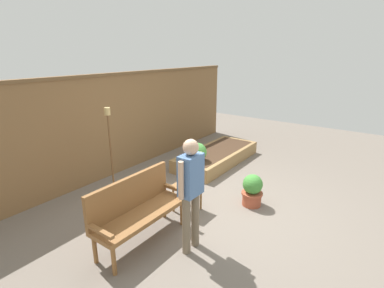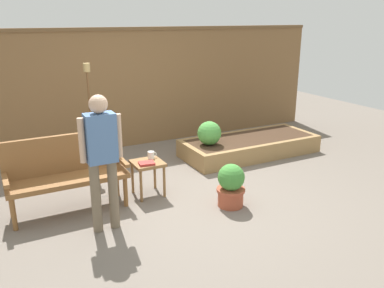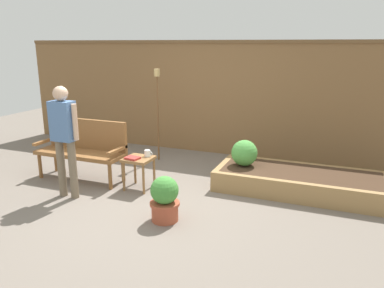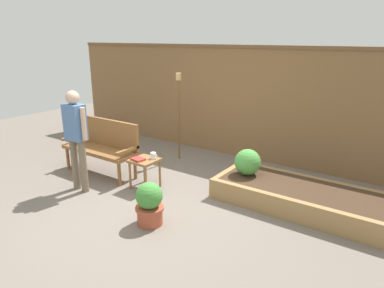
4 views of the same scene
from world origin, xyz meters
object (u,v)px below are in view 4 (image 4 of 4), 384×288
Objects in this scene: cup_on_table at (153,156)px; potted_boxwood at (149,203)px; tiki_torch at (179,101)px; book_on_table at (138,159)px; person_by_bench at (76,132)px; shrub_near_bench at (248,162)px; side_table at (145,164)px; garden_bench at (103,143)px.

cup_on_table is 1.18m from potted_boxwood.
book_on_table is at bearing -77.30° from tiki_torch.
person_by_bench is at bearing -133.81° from book_on_table.
tiki_torch reaches higher than person_by_bench.
potted_boxwood is at bearing -30.90° from book_on_table.
shrub_near_bench is (0.58, 1.56, 0.21)m from potted_boxwood.
book_on_table is 1.66m from tiki_torch.
book_on_table is 0.12× the size of tiki_torch.
side_table is 1.15m from potted_boxwood.
potted_boxwood is (0.71, -0.91, -0.24)m from cup_on_table.
person_by_bench reaches higher than shrub_near_bench.
side_table is at bearing -74.68° from tiki_torch.
book_on_table is at bearing 140.23° from potted_boxwood.
book_on_table is (-0.14, -0.19, -0.03)m from cup_on_table.
cup_on_table is 1.21m from person_by_bench.
potted_boxwood is 0.36× the size of person_by_bench.
side_table is 1.64m from tiki_torch.
garden_bench is at bearing 178.67° from book_on_table.
tiki_torch is (-0.38, 1.40, 0.75)m from side_table.
cup_on_table is 1.45m from shrub_near_bench.
tiki_torch reaches higher than side_table.
book_on_table is at bearing -118.87° from side_table.
tiki_torch is at bearing 160.12° from shrub_near_bench.
cup_on_table reaches higher than potted_boxwood.
garden_bench is 11.18× the size of cup_on_table.
person_by_bench is (-2.16, -1.40, 0.44)m from shrub_near_bench.
side_table is at bearing -132.67° from cup_on_table.
shrub_near_bench is at bearing 32.87° from person_by_bench.
cup_on_table is 0.24m from book_on_table.
book_on_table is 1.01m from person_by_bench.
shrub_near_bench is at bearing 15.33° from garden_bench.
cup_on_table is (0.10, 0.10, 0.13)m from side_table.
garden_bench is 0.87m from person_by_bench.
person_by_bench is at bearing -100.71° from tiki_torch.
tiki_torch is at bearing 63.28° from garden_bench.
cup_on_table is 0.08× the size of person_by_bench.
shrub_near_bench is at bearing 28.61° from side_table.
garden_bench is 2.53m from shrub_near_bench.
garden_bench is at bearing -116.72° from tiki_torch.
garden_bench reaches higher than shrub_near_bench.
tiki_torch is (-1.19, 2.21, 0.86)m from potted_boxwood.
cup_on_table is 0.64× the size of book_on_table.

